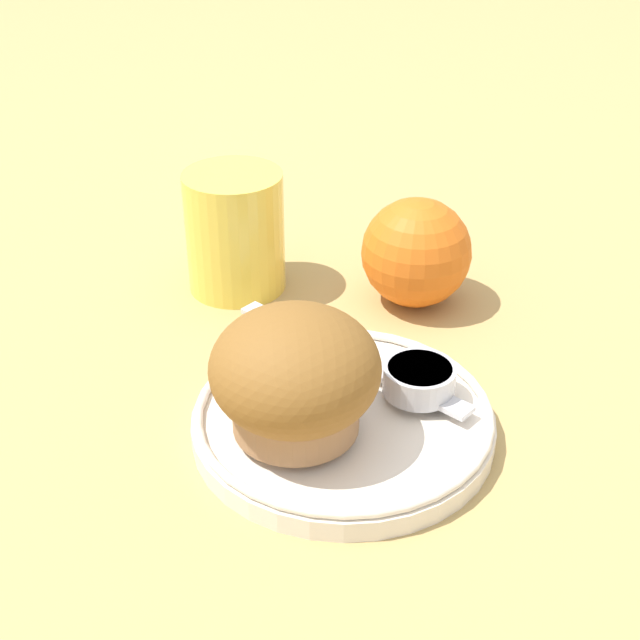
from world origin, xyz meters
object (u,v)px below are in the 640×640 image
at_px(muffin, 295,376).
at_px(juice_glass, 235,232).
at_px(butter_knife, 347,356).
at_px(orange_fruit, 416,252).

relative_size(muffin, juice_glass, 1.04).
bearing_deg(juice_glass, butter_knife, -45.21).
distance_m(muffin, juice_glass, 0.21).
bearing_deg(butter_knife, juice_glass, 163.89).
xyz_separation_m(butter_knife, orange_fruit, (0.03, 0.12, 0.02)).
xyz_separation_m(muffin, butter_knife, (0.02, 0.08, -0.04)).
bearing_deg(muffin, orange_fruit, 76.60).
relative_size(muffin, orange_fruit, 1.19).
distance_m(butter_knife, orange_fruit, 0.13).
bearing_deg(butter_knife, orange_fruit, 104.70).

